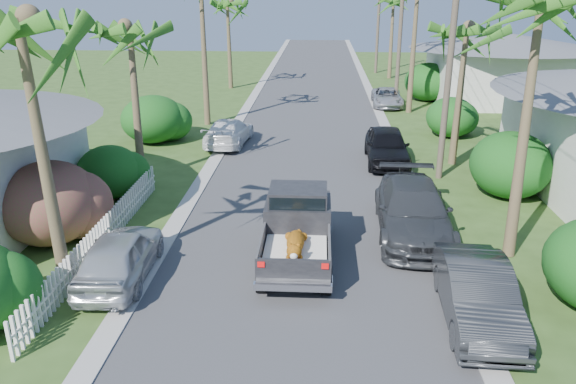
# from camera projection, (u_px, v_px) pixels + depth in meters

# --- Properties ---
(ground) EXTENTS (120.00, 120.00, 0.00)m
(ground) POSITION_uv_depth(u_px,v_px,m) (290.00, 372.00, 11.84)
(ground) COLOR #334D1C
(ground) RESTS_ON ground
(road) EXTENTS (8.00, 100.00, 0.02)m
(road) POSITION_uv_depth(u_px,v_px,m) (311.00, 114.00, 35.23)
(road) COLOR #38383A
(road) RESTS_ON ground
(curb_left) EXTENTS (0.60, 100.00, 0.06)m
(curb_left) POSITION_uv_depth(u_px,v_px,m) (243.00, 113.00, 35.46)
(curb_left) COLOR #A5A39E
(curb_left) RESTS_ON ground
(curb_right) EXTENTS (0.60, 100.00, 0.06)m
(curb_right) POSITION_uv_depth(u_px,v_px,m) (380.00, 115.00, 34.99)
(curb_right) COLOR #A5A39E
(curb_right) RESTS_ON ground
(pickup_truck) EXTENTS (1.98, 5.12, 2.06)m
(pickup_truck) POSITION_uv_depth(u_px,v_px,m) (298.00, 224.00, 16.61)
(pickup_truck) COLOR black
(pickup_truck) RESTS_ON ground
(parked_car_rn) EXTENTS (1.73, 4.45, 1.45)m
(parked_car_rn) POSITION_uv_depth(u_px,v_px,m) (477.00, 294.00, 13.40)
(parked_car_rn) COLOR #2A2C2E
(parked_car_rn) RESTS_ON ground
(parked_car_rm) EXTENTS (2.52, 5.71, 1.63)m
(parked_car_rm) POSITION_uv_depth(u_px,v_px,m) (413.00, 211.00, 18.07)
(parked_car_rm) COLOR #34363A
(parked_car_rm) RESTS_ON ground
(parked_car_rf) EXTENTS (1.92, 4.64, 1.57)m
(parked_car_rf) POSITION_uv_depth(u_px,v_px,m) (387.00, 146.00, 25.41)
(parked_car_rf) COLOR black
(parked_car_rf) RESTS_ON ground
(parked_car_rd) EXTENTS (2.07, 4.26, 1.17)m
(parked_car_rd) POSITION_uv_depth(u_px,v_px,m) (387.00, 98.00, 37.40)
(parked_car_rd) COLOR #B5B7BD
(parked_car_rd) RESTS_ON ground
(parked_car_ln) EXTENTS (1.81, 4.19, 1.41)m
(parked_car_ln) POSITION_uv_depth(u_px,v_px,m) (120.00, 256.00, 15.33)
(parked_car_ln) COLOR silver
(parked_car_ln) RESTS_ON ground
(parked_car_lf) EXTENTS (2.23, 4.67, 1.31)m
(parked_car_lf) POSITION_uv_depth(u_px,v_px,m) (229.00, 132.00, 28.36)
(parked_car_lf) COLOR white
(parked_car_lf) RESTS_ON ground
(palm_l_a) EXTENTS (4.40, 4.40, 8.20)m
(palm_l_a) POSITION_uv_depth(u_px,v_px,m) (21.00, 20.00, 12.57)
(palm_l_a) COLOR olive
(palm_l_a) RESTS_ON ground
(palm_l_b) EXTENTS (4.40, 4.40, 7.40)m
(palm_l_b) POSITION_uv_depth(u_px,v_px,m) (128.00, 27.00, 21.30)
(palm_l_b) COLOR olive
(palm_l_b) RESTS_ON ground
(palm_l_d) EXTENTS (4.40, 4.40, 7.70)m
(palm_l_d) POSITION_uv_depth(u_px,v_px,m) (228.00, 2.00, 41.77)
(palm_l_d) COLOR olive
(palm_l_d) RESTS_ON ground
(palm_r_b) EXTENTS (4.40, 4.40, 7.20)m
(palm_r_b) POSITION_uv_depth(u_px,v_px,m) (467.00, 28.00, 23.45)
(palm_r_b) COLOR olive
(palm_r_b) RESTS_ON ground
(shrub_l_b) EXTENTS (3.00, 3.30, 2.60)m
(shrub_l_b) POSITION_uv_depth(u_px,v_px,m) (50.00, 203.00, 17.42)
(shrub_l_b) COLOR #B41945
(shrub_l_b) RESTS_ON ground
(shrub_l_c) EXTENTS (2.40, 2.64, 2.00)m
(shrub_l_c) POSITION_uv_depth(u_px,v_px,m) (109.00, 172.00, 21.25)
(shrub_l_c) COLOR #164814
(shrub_l_c) RESTS_ON ground
(shrub_l_d) EXTENTS (3.20, 3.52, 2.40)m
(shrub_l_d) POSITION_uv_depth(u_px,v_px,m) (153.00, 119.00, 28.70)
(shrub_l_d) COLOR #164814
(shrub_l_d) RESTS_ON ground
(shrub_r_b) EXTENTS (3.00, 3.30, 2.50)m
(shrub_r_b) POSITION_uv_depth(u_px,v_px,m) (510.00, 165.00, 21.28)
(shrub_r_b) COLOR #164814
(shrub_r_b) RESTS_ON ground
(shrub_r_c) EXTENTS (2.60, 2.86, 2.10)m
(shrub_r_c) POSITION_uv_depth(u_px,v_px,m) (451.00, 117.00, 29.79)
(shrub_r_c) COLOR #164814
(shrub_r_c) RESTS_ON ground
(shrub_r_d) EXTENTS (3.20, 3.52, 2.60)m
(shrub_r_d) POSITION_uv_depth(u_px,v_px,m) (428.00, 82.00, 39.03)
(shrub_r_d) COLOR #164814
(shrub_r_d) RESTS_ON ground
(picket_fence) EXTENTS (0.10, 11.00, 1.00)m
(picket_fence) POSITION_uv_depth(u_px,v_px,m) (104.00, 234.00, 17.13)
(picket_fence) COLOR white
(picket_fence) RESTS_ON ground
(house_right_far) EXTENTS (9.00, 8.00, 4.60)m
(house_right_far) POSITION_uv_depth(u_px,v_px,m) (502.00, 70.00, 38.48)
(house_right_far) COLOR silver
(house_right_far) RESTS_ON ground
(utility_pole_b) EXTENTS (1.60, 0.26, 9.00)m
(utility_pole_b) POSITION_uv_depth(u_px,v_px,m) (449.00, 67.00, 22.10)
(utility_pole_b) COLOR brown
(utility_pole_b) RESTS_ON ground
(utility_pole_c) EXTENTS (1.60, 0.26, 9.00)m
(utility_pole_c) POSITION_uv_depth(u_px,v_px,m) (400.00, 35.00, 36.14)
(utility_pole_c) COLOR brown
(utility_pole_c) RESTS_ON ground
(utility_pole_d) EXTENTS (1.60, 0.26, 9.00)m
(utility_pole_d) POSITION_uv_depth(u_px,v_px,m) (378.00, 21.00, 50.18)
(utility_pole_d) COLOR brown
(utility_pole_d) RESTS_ON ground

